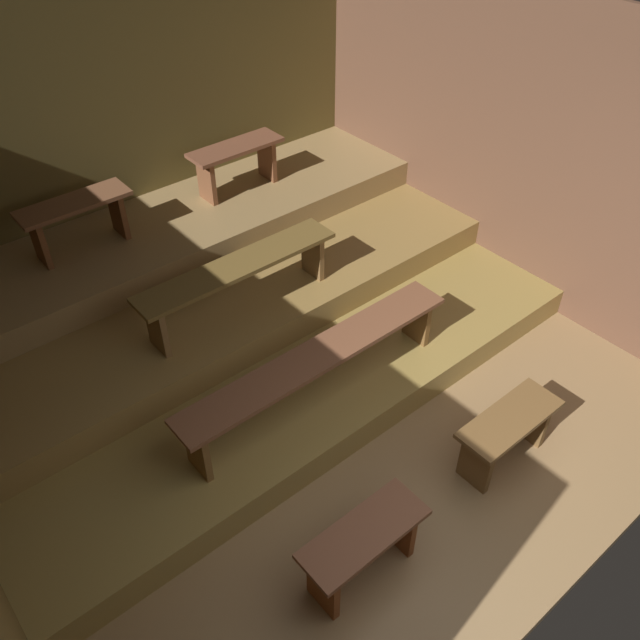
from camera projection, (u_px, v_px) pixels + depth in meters
ground at (285, 379)px, 5.68m from camera, size 5.87×5.37×0.08m
wall_back at (128, 136)px, 6.12m from camera, size 5.87×0.06×2.74m
wall_right at (501, 142)px, 6.02m from camera, size 0.06×5.37×2.74m
platform_lower at (241, 327)px, 5.94m from camera, size 5.07×3.29×0.25m
platform_middle at (206, 278)px, 6.09m from camera, size 5.07×2.23×0.25m
platform_upper at (174, 232)px, 6.23m from camera, size 5.07×1.20×0.25m
bench_floor_left at (363, 544)px, 4.07m from camera, size 0.86×0.33×0.46m
bench_floor_right at (507, 430)px, 4.77m from camera, size 0.86×0.33×0.46m
bench_lower_center at (319, 362)px, 4.87m from camera, size 2.38×0.33×0.46m
bench_middle_center at (239, 274)px, 5.31m from camera, size 1.78×0.33×0.46m
bench_upper_left at (76, 215)px, 5.58m from camera, size 0.94×0.33×0.46m
bench_upper_right at (237, 158)px, 6.38m from camera, size 0.94×0.33×0.46m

